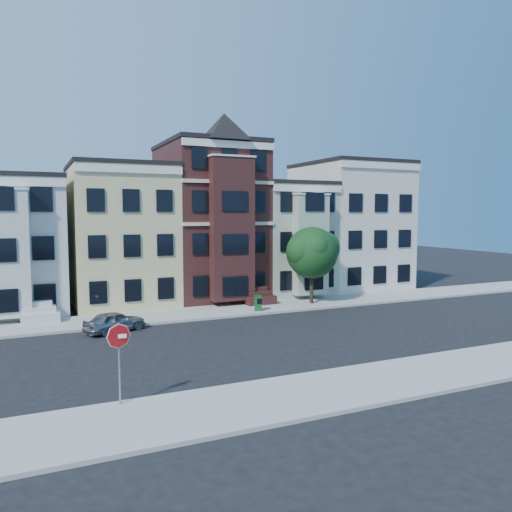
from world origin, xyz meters
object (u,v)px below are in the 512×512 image
parked_car (115,322)px  newspaper_box (258,303)px  stop_sign (119,359)px  street_tree (312,256)px

parked_car → newspaper_box: (9.72, 1.56, 0.07)m
parked_car → stop_sign: (-1.57, -11.50, 1.15)m
street_tree → stop_sign: size_ratio=2.17×
street_tree → newspaper_box: size_ratio=6.59×
newspaper_box → parked_car: bearing=-150.0°
parked_car → stop_sign: size_ratio=1.11×
parked_car → stop_sign: stop_sign is taller
parked_car → newspaper_box: bearing=-105.0°
parked_car → stop_sign: 11.66m
street_tree → parked_car: (-14.50, -2.54, -3.02)m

